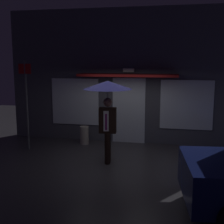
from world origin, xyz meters
name	(u,v)px	position (x,y,z in m)	size (l,w,h in m)	color
ground_plane	(116,163)	(0.00, 0.00, 0.00)	(18.00, 18.00, 0.00)	#38353A
building_facade	(130,77)	(0.00, 2.34, 2.20)	(8.36, 1.00, 4.45)	#4C4C56
person_with_umbrella	(108,96)	(-0.24, 0.00, 1.84)	(1.29, 1.29, 2.24)	black
street_sign_post	(26,100)	(-2.96, 0.72, 1.55)	(0.40, 0.07, 2.77)	#595B60
sidewalk_bollard	(84,135)	(-1.42, 1.67, 0.30)	(0.29, 0.29, 0.60)	#B2A899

